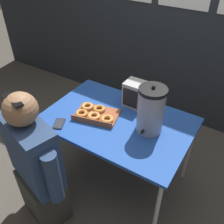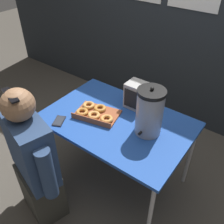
{
  "view_description": "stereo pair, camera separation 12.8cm",
  "coord_description": "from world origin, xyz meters",
  "px_view_note": "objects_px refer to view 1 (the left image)",
  "views": [
    {
      "loc": [
        0.82,
        -1.38,
        2.06
      ],
      "look_at": [
        -0.05,
        0.0,
        0.8
      ],
      "focal_mm": 40.0,
      "sensor_mm": 36.0,
      "label": 1
    },
    {
      "loc": [
        0.92,
        -1.31,
        2.06
      ],
      "look_at": [
        -0.05,
        0.0,
        0.8
      ],
      "focal_mm": 40.0,
      "sensor_mm": 36.0,
      "label": 2
    }
  ],
  "objects_px": {
    "cell_phone": "(59,124)",
    "coffee_urn": "(151,110)",
    "person_seated": "(37,168)",
    "space_heater": "(134,94)",
    "donut_box": "(95,114)"
  },
  "relations": [
    {
      "from": "donut_box",
      "to": "person_seated",
      "type": "distance_m",
      "value": 0.63
    },
    {
      "from": "cell_phone",
      "to": "person_seated",
      "type": "height_order",
      "value": "person_seated"
    },
    {
      "from": "person_seated",
      "to": "donut_box",
      "type": "bearing_deg",
      "value": -86.84
    },
    {
      "from": "donut_box",
      "to": "cell_phone",
      "type": "bearing_deg",
      "value": -140.11
    },
    {
      "from": "person_seated",
      "to": "space_heater",
      "type": "bearing_deg",
      "value": -94.53
    },
    {
      "from": "donut_box",
      "to": "cell_phone",
      "type": "height_order",
      "value": "donut_box"
    },
    {
      "from": "coffee_urn",
      "to": "person_seated",
      "type": "distance_m",
      "value": 0.96
    },
    {
      "from": "cell_phone",
      "to": "coffee_urn",
      "type": "bearing_deg",
      "value": 1.65
    },
    {
      "from": "space_heater",
      "to": "person_seated",
      "type": "bearing_deg",
      "value": -110.24
    },
    {
      "from": "space_heater",
      "to": "person_seated",
      "type": "height_order",
      "value": "person_seated"
    },
    {
      "from": "cell_phone",
      "to": "person_seated",
      "type": "xyz_separation_m",
      "value": [
        0.05,
        -0.34,
        -0.16
      ]
    },
    {
      "from": "coffee_urn",
      "to": "cell_phone",
      "type": "xyz_separation_m",
      "value": [
        -0.64,
        -0.33,
        -0.19
      ]
    },
    {
      "from": "cell_phone",
      "to": "space_heater",
      "type": "xyz_separation_m",
      "value": [
        0.39,
        0.56,
        0.11
      ]
    },
    {
      "from": "coffee_urn",
      "to": "cell_phone",
      "type": "relative_size",
      "value": 2.68
    },
    {
      "from": "person_seated",
      "to": "coffee_urn",
      "type": "bearing_deg",
      "value": -115.55
    }
  ]
}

